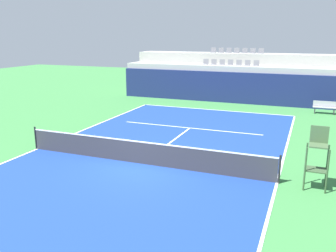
% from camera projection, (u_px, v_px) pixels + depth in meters
% --- Properties ---
extents(ground_plane, '(80.00, 80.00, 0.00)m').
position_uv_depth(ground_plane, '(142.00, 164.00, 15.08)').
color(ground_plane, '#387A3D').
extents(court_surface, '(11.00, 24.00, 0.01)m').
position_uv_depth(court_surface, '(142.00, 164.00, 15.08)').
color(court_surface, navy).
rests_on(court_surface, ground_plane).
extents(baseline_far, '(11.00, 0.10, 0.00)m').
position_uv_depth(baseline_far, '(214.00, 110.00, 25.84)').
color(baseline_far, white).
rests_on(baseline_far, court_surface).
extents(sideline_left, '(0.10, 24.00, 0.00)m').
position_uv_depth(sideline_left, '(38.00, 149.00, 17.03)').
color(sideline_left, white).
rests_on(sideline_left, court_surface).
extents(sideline_right, '(0.10, 24.00, 0.00)m').
position_uv_depth(sideline_right, '(277.00, 183.00, 13.13)').
color(sideline_right, white).
rests_on(sideline_right, court_surface).
extents(service_line_far, '(8.26, 0.10, 0.00)m').
position_uv_depth(service_line_far, '(190.00, 128.00, 20.85)').
color(service_line_far, white).
rests_on(service_line_far, court_surface).
extents(centre_service_line, '(0.10, 6.40, 0.00)m').
position_uv_depth(centre_service_line, '(170.00, 143.00, 17.96)').
color(centre_service_line, white).
rests_on(centre_service_line, court_surface).
extents(back_wall, '(17.51, 0.30, 2.41)m').
position_uv_depth(back_wall, '(225.00, 87.00, 28.50)').
color(back_wall, navy).
rests_on(back_wall, ground_plane).
extents(stands_tier_lower, '(17.51, 2.40, 2.84)m').
position_uv_depth(stands_tier_lower, '(229.00, 83.00, 29.67)').
color(stands_tier_lower, '#9E9E99').
rests_on(stands_tier_lower, ground_plane).
extents(stands_tier_upper, '(17.51, 2.40, 3.69)m').
position_uv_depth(stands_tier_upper, '(235.00, 74.00, 31.72)').
color(stands_tier_upper, '#9E9E99').
rests_on(stands_tier_upper, ground_plane).
extents(seating_row_lower, '(4.59, 0.44, 0.44)m').
position_uv_depth(seating_row_lower, '(230.00, 63.00, 29.37)').
color(seating_row_lower, slate).
rests_on(seating_row_lower, stands_tier_lower).
extents(seating_row_upper, '(4.59, 0.44, 0.44)m').
position_uv_depth(seating_row_upper, '(237.00, 52.00, 31.33)').
color(seating_row_upper, slate).
rests_on(seating_row_upper, stands_tier_upper).
extents(tennis_net, '(11.08, 0.08, 1.07)m').
position_uv_depth(tennis_net, '(142.00, 152.00, 14.96)').
color(tennis_net, black).
rests_on(tennis_net, court_surface).
extents(umpire_chair, '(0.76, 0.66, 2.20)m').
position_uv_depth(umpire_chair, '(317.00, 156.00, 12.44)').
color(umpire_chair, '#334C2D').
rests_on(umpire_chair, ground_plane).
extents(player_bench, '(1.50, 0.40, 0.85)m').
position_uv_depth(player_bench, '(325.00, 106.00, 24.55)').
color(player_bench, '#99999E').
rests_on(player_bench, ground_plane).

